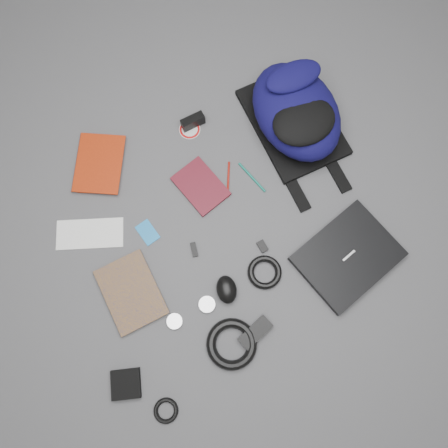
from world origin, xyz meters
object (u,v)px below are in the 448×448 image
object	(u,v)px
power_brick	(255,332)
pouch	(126,384)
backpack	(296,111)
comic_book	(107,304)
compact_camera	(193,122)
dvd_case	(201,186)
laptop	(348,256)
textbook_red	(76,162)
mouse	(227,289)

from	to	relation	value
power_brick	pouch	bearing A→B (deg)	158.61
backpack	comic_book	world-z (taller)	backpack
backpack	compact_camera	bearing A→B (deg)	155.53
pouch	dvd_case	bearing A→B (deg)	52.30
laptop	textbook_red	bearing A→B (deg)	120.49
textbook_red	power_brick	world-z (taller)	power_brick
backpack	dvd_case	world-z (taller)	backpack
textbook_red	pouch	xyz separation A→B (m)	(-0.03, -0.79, -0.00)
laptop	mouse	world-z (taller)	mouse
textbook_red	laptop	bearing A→B (deg)	-15.69
laptop	compact_camera	bearing A→B (deg)	97.35
laptop	compact_camera	size ratio (longest dim) A/B	3.68
dvd_case	power_brick	bearing A→B (deg)	-109.77
dvd_case	power_brick	world-z (taller)	power_brick
backpack	compact_camera	world-z (taller)	backpack
power_brick	backpack	bearing A→B (deg)	36.15
mouse	power_brick	size ratio (longest dim) A/B	0.81
laptop	compact_camera	xyz separation A→B (m)	(-0.35, 0.65, 0.01)
backpack	power_brick	xyz separation A→B (m)	(-0.39, -0.67, -0.08)
textbook_red	compact_camera	size ratio (longest dim) A/B	2.58
dvd_case	power_brick	distance (m)	0.55
laptop	backpack	bearing A→B (deg)	68.62
backpack	comic_book	xyz separation A→B (m)	(-0.83, -0.43, -0.08)
mouse	backpack	bearing A→B (deg)	56.79
mouse	pouch	world-z (taller)	mouse
backpack	mouse	bearing A→B (deg)	-136.99
laptop	power_brick	xyz separation A→B (m)	(-0.39, -0.14, -0.00)
dvd_case	power_brick	xyz separation A→B (m)	(0.01, -0.55, 0.01)
compact_camera	pouch	bearing A→B (deg)	-130.06
dvd_case	pouch	distance (m)	0.71
comic_book	textbook_red	bearing A→B (deg)	78.95
pouch	compact_camera	bearing A→B (deg)	58.99
backpack	compact_camera	distance (m)	0.38
comic_book	mouse	xyz separation A→B (m)	(0.40, -0.08, 0.02)
laptop	textbook_red	size ratio (longest dim) A/B	1.42
comic_book	dvd_case	size ratio (longest dim) A/B	1.30
compact_camera	power_brick	world-z (taller)	compact_camera
backpack	pouch	world-z (taller)	backpack
textbook_red	power_brick	bearing A→B (deg)	-38.99
dvd_case	compact_camera	world-z (taller)	compact_camera
laptop	textbook_red	distance (m)	1.03
mouse	power_brick	xyz separation A→B (m)	(0.04, -0.16, -0.01)
textbook_red	pouch	bearing A→B (deg)	-69.54
backpack	textbook_red	size ratio (longest dim) A/B	1.95
laptop	power_brick	world-z (taller)	laptop
backpack	dvd_case	distance (m)	0.43
textbook_red	power_brick	xyz separation A→B (m)	(0.42, -0.78, 0.00)
textbook_red	dvd_case	xyz separation A→B (m)	(0.40, -0.23, -0.01)
dvd_case	pouch	bearing A→B (deg)	-148.89
pouch	laptop	bearing A→B (deg)	10.55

